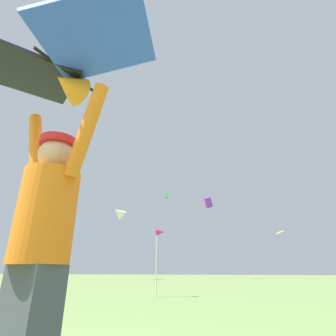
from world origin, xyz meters
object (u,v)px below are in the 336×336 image
object	(u,v)px
kite_flyer_person	(42,243)
held_stunt_kite	(64,67)
distant_kite_white_far_center	(120,216)
marker_flag	(160,237)
distant_kite_purple_mid_left	(208,202)
distant_kite_green_mid_right	(166,196)
distant_kite_yellow_high_left	(279,232)

from	to	relation	value
kite_flyer_person	held_stunt_kite	bearing A→B (deg)	-107.21
kite_flyer_person	held_stunt_kite	world-z (taller)	held_stunt_kite
kite_flyer_person	distant_kite_white_far_center	bearing A→B (deg)	113.84
kite_flyer_person	marker_flag	xyz separation A→B (m)	(-1.47, 7.62, 0.95)
distant_kite_purple_mid_left	marker_flag	size ratio (longest dim) A/B	0.66
kite_flyer_person	distant_kite_green_mid_right	bearing A→B (deg)	103.51
distant_kite_purple_mid_left	marker_flag	distance (m)	21.35
held_stunt_kite	distant_kite_yellow_high_left	bearing A→B (deg)	79.05
distant_kite_green_mid_right	distant_kite_white_far_center	size ratio (longest dim) A/B	0.31
distant_kite_yellow_high_left	held_stunt_kite	bearing A→B (deg)	-100.95
distant_kite_yellow_high_left	distant_kite_green_mid_right	size ratio (longest dim) A/B	1.24
marker_flag	distant_kite_yellow_high_left	bearing A→B (deg)	71.98
distant_kite_yellow_high_left	distant_kite_purple_mid_left	bearing A→B (deg)	-165.57
distant_kite_purple_mid_left	distant_kite_yellow_high_left	size ratio (longest dim) A/B	1.27
distant_kite_yellow_high_left	distant_kite_green_mid_right	world-z (taller)	distant_kite_green_mid_right
kite_flyer_person	distant_kite_purple_mid_left	distance (m)	29.00
distant_kite_white_far_center	distant_kite_green_mid_right	bearing A→B (deg)	78.47
distant_kite_white_far_center	marker_flag	distance (m)	18.53
held_stunt_kite	marker_flag	xyz separation A→B (m)	(-1.46, 7.68, -0.31)
held_stunt_kite	distant_kite_green_mid_right	size ratio (longest dim) A/B	1.71
kite_flyer_person	distant_kite_purple_mid_left	xyz separation A→B (m)	(-1.63, 28.05, 7.16)
distant_kite_green_mid_right	distant_kite_purple_mid_left	bearing A→B (deg)	-42.10
held_stunt_kite	distant_kite_purple_mid_left	xyz separation A→B (m)	(-1.62, 28.11, 5.90)
held_stunt_kite	distant_kite_purple_mid_left	size ratio (longest dim) A/B	1.08
held_stunt_kite	distant_kite_yellow_high_left	world-z (taller)	distant_kite_yellow_high_left
distant_kite_white_far_center	marker_flag	size ratio (longest dim) A/B	1.35
distant_kite_purple_mid_left	held_stunt_kite	bearing A→B (deg)	-86.71
distant_kite_purple_mid_left	distant_kite_yellow_high_left	bearing A→B (deg)	14.43
distant_kite_purple_mid_left	distant_kite_yellow_high_left	distance (m)	8.36
distant_kite_yellow_high_left	distant_kite_green_mid_right	distance (m)	15.76
kite_flyer_person	distant_kite_green_mid_right	distance (m)	36.31
marker_flag	kite_flyer_person	bearing A→B (deg)	-79.05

